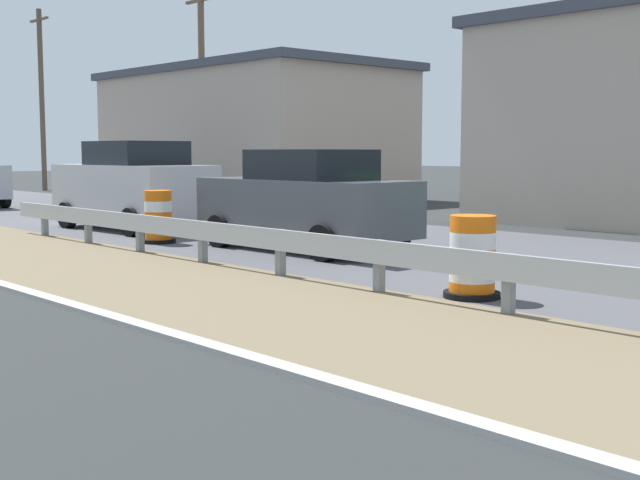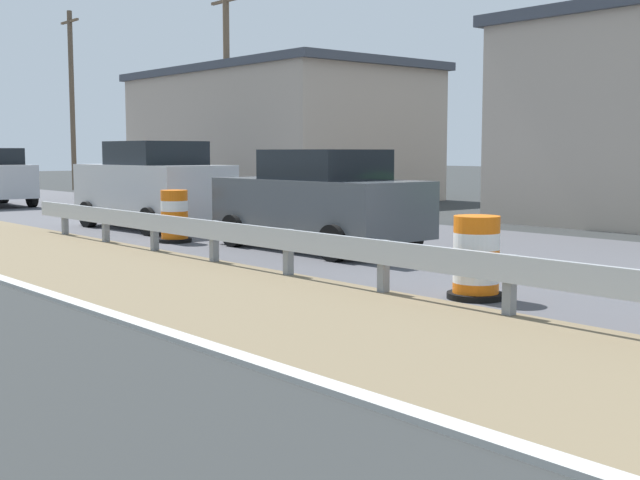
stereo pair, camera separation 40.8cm
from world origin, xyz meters
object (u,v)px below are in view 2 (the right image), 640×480
object	(u,v)px
car_distant_a	(149,179)
car_lead_near_lane	(319,200)
utility_pole_mid	(227,91)
traffic_barrel_mid	(175,219)
utility_pole_far	(72,98)
car_trailing_far_lane	(153,185)
traffic_barrel_close	(476,262)

from	to	relation	value
car_distant_a	car_lead_near_lane	bearing A→B (deg)	-16.25
car_lead_near_lane	utility_pole_mid	xyz separation A→B (m)	(7.47, 14.16, 3.15)
car_distant_a	utility_pole_mid	size ratio (longest dim) A/B	0.57
traffic_barrel_mid	car_distant_a	size ratio (longest dim) A/B	0.24
utility_pole_mid	utility_pole_far	distance (m)	12.65
car_distant_a	utility_pole_mid	bearing A→B (deg)	107.32
utility_pole_far	car_distant_a	bearing A→B (deg)	-104.42
traffic_barrel_mid	car_distant_a	bearing A→B (deg)	63.97
car_distant_a	traffic_barrel_mid	bearing A→B (deg)	-27.45
car_distant_a	utility_pole_far	distance (m)	14.89
utility_pole_mid	utility_pole_far	size ratio (longest dim) A/B	0.92
traffic_barrel_mid	utility_pole_far	world-z (taller)	utility_pole_far
car_distant_a	utility_pole_mid	xyz separation A→B (m)	(4.08, 1.39, 3.14)
car_lead_near_lane	car_distant_a	bearing A→B (deg)	-15.53
traffic_barrel_mid	utility_pole_far	bearing A→B (deg)	70.59
car_lead_near_lane	utility_pole_mid	bearing A→B (deg)	-28.50
car_distant_a	car_trailing_far_lane	bearing A→B (deg)	-29.38
car_lead_near_lane	utility_pole_far	distance (m)	27.91
car_distant_a	utility_pole_far	bearing A→B (deg)	164.16
car_lead_near_lane	traffic_barrel_close	bearing A→B (deg)	159.74
utility_pole_mid	car_lead_near_lane	bearing A→B (deg)	-117.80
utility_pole_mid	utility_pole_far	bearing A→B (deg)	92.17
utility_pole_far	car_trailing_far_lane	bearing A→B (deg)	-109.11
car_trailing_far_lane	utility_pole_far	world-z (taller)	utility_pole_far
traffic_barrel_mid	car_lead_near_lane	xyz separation A→B (m)	(1.40, -2.97, 0.47)
traffic_barrel_mid	traffic_barrel_close	bearing A→B (deg)	-93.40
traffic_barrel_close	car_distant_a	world-z (taller)	car_distant_a
car_lead_near_lane	car_distant_a	xyz separation A→B (m)	(3.38, 12.77, 0.01)
traffic_barrel_close	car_distant_a	xyz separation A→B (m)	(5.28, 18.12, 0.49)
traffic_barrel_mid	car_trailing_far_lane	world-z (taller)	car_trailing_far_lane
car_lead_near_lane	utility_pole_mid	distance (m)	16.31
traffic_barrel_close	car_lead_near_lane	world-z (taller)	car_lead_near_lane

